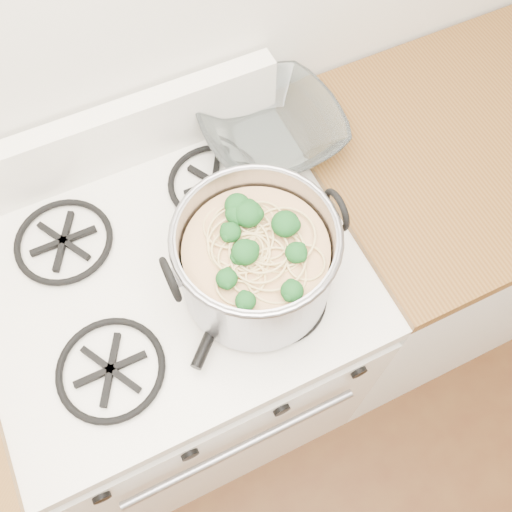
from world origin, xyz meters
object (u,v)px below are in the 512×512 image
object	(u,v)px
gas_range	(191,345)
stock_pot	(256,261)
glass_bowl	(271,135)
spatula	(246,251)

from	to	relation	value
gas_range	stock_pot	distance (m)	0.61
glass_bowl	stock_pot	bearing A→B (deg)	-120.96
spatula	glass_bowl	distance (m)	0.30
gas_range	stock_pot	world-z (taller)	stock_pot
gas_range	glass_bowl	bearing A→B (deg)	31.01
spatula	glass_bowl	world-z (taller)	glass_bowl
gas_range	stock_pot	xyz separation A→B (m)	(0.15, -0.11, 0.58)
gas_range	glass_bowl	size ratio (longest dim) A/B	7.60
stock_pot	spatula	size ratio (longest dim) A/B	1.06
stock_pot	glass_bowl	bearing A→B (deg)	59.04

